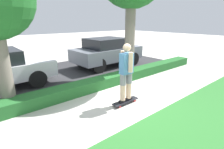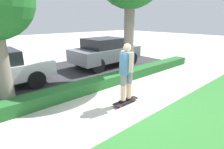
# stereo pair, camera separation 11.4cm
# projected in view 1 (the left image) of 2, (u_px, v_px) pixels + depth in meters

# --- Properties ---
(ground_plane) EXTENTS (60.00, 60.00, 0.00)m
(ground_plane) POSITION_uv_depth(u_px,v_px,m) (124.00, 104.00, 5.53)
(ground_plane) COLOR #BCB7AD
(street_asphalt) EXTENTS (12.84, 5.00, 0.01)m
(street_asphalt) POSITION_uv_depth(u_px,v_px,m) (65.00, 74.00, 8.60)
(street_asphalt) COLOR #2D2D30
(street_asphalt) RESTS_ON ground_plane
(hedge_row) EXTENTS (12.84, 0.60, 0.39)m
(hedge_row) POSITION_uv_depth(u_px,v_px,m) (95.00, 84.00, 6.64)
(hedge_row) COLOR #236028
(hedge_row) RESTS_ON ground_plane
(skateboard) EXTENTS (0.95, 0.24, 0.09)m
(skateboard) POSITION_uv_depth(u_px,v_px,m) (126.00, 101.00, 5.51)
(skateboard) COLOR black
(skateboard) RESTS_ON ground_plane
(skater_person) EXTENTS (0.51, 0.46, 1.80)m
(skater_person) POSITION_uv_depth(u_px,v_px,m) (126.00, 72.00, 5.21)
(skater_person) COLOR black
(skater_person) RESTS_ON skateboard
(parked_car_middle) EXTENTS (3.98, 2.03, 1.58)m
(parked_car_middle) POSITION_uv_depth(u_px,v_px,m) (107.00, 51.00, 9.84)
(parked_car_middle) COLOR slate
(parked_car_middle) RESTS_ON ground_plane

